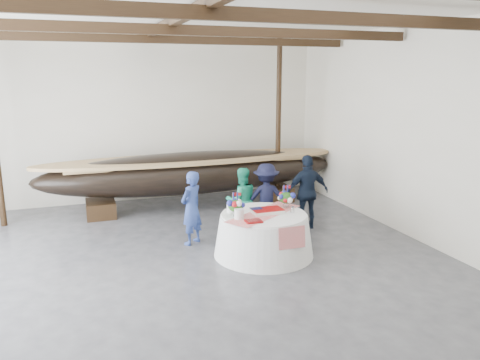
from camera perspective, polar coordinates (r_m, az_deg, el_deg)
name	(u,v)px	position (r m, az deg, el deg)	size (l,w,h in m)	color
floor	(198,286)	(8.09, -5.14, -12.79)	(10.00, 12.00, 0.01)	#3D3D42
wall_back	(142,120)	(13.25, -11.84, 7.22)	(10.00, 0.02, 4.50)	silver
wall_right	(449,140)	(9.86, 24.09, 4.50)	(0.02, 12.00, 4.50)	silver
ceiling	(192,3)	(7.36, -5.89, 20.66)	(10.00, 12.00, 0.01)	white
pavilion_structure	(181,42)	(8.09, -7.20, 16.38)	(9.80, 11.76, 4.50)	black
longboat_display	(194,172)	(12.33, -5.68, 0.93)	(7.98, 1.60, 1.50)	black
banquet_table	(264,234)	(9.23, 2.91, -6.62)	(1.95, 1.95, 0.84)	white
tabletop_items	(260,205)	(9.14, 2.42, -3.08)	(1.82, 1.44, 0.40)	red
guest_woman_blue	(191,208)	(9.74, -5.94, -3.41)	(0.57, 0.37, 1.55)	navy
guest_woman_teal	(242,200)	(10.40, 0.20, -2.49)	(0.72, 0.56, 1.48)	#20A57C
guest_man_left	(266,198)	(10.44, 3.19, -2.22)	(1.01, 0.58, 1.56)	black
guest_man_right	(307,192)	(10.75, 8.22, -1.47)	(1.00, 0.42, 1.71)	black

